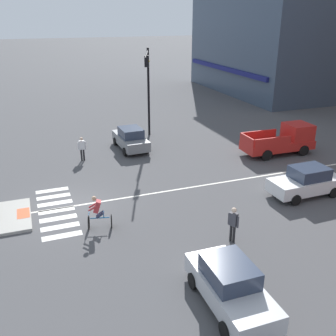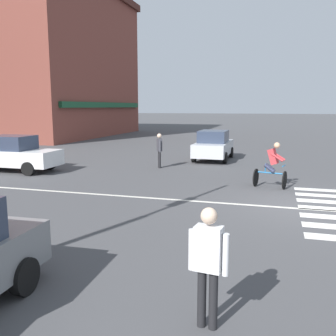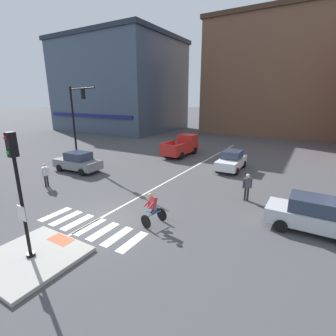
# 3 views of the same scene
# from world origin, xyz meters

# --- Properties ---
(ground_plane) EXTENTS (300.00, 300.00, 0.00)m
(ground_plane) POSITION_xyz_m (0.00, 0.00, 0.00)
(ground_plane) COLOR #474749
(traffic_island) EXTENTS (3.41, 3.31, 0.15)m
(traffic_island) POSITION_xyz_m (0.00, -3.53, 0.07)
(traffic_island) COLOR #A3A099
(traffic_island) RESTS_ON ground
(tactile_pad_front) EXTENTS (1.10, 0.60, 0.01)m
(tactile_pad_front) POSITION_xyz_m (0.00, -2.23, 0.15)
(tactile_pad_front) COLOR #DB5B38
(tactile_pad_front) RESTS_ON traffic_island
(signal_pole) EXTENTS (0.44, 0.38, 4.71)m
(signal_pole) POSITION_xyz_m (0.00, -3.54, 2.99)
(signal_pole) COLOR black
(signal_pole) RESTS_ON traffic_island
(crosswalk_stripe_a) EXTENTS (0.44, 1.80, 0.01)m
(crosswalk_stripe_a) POSITION_xyz_m (-2.59, -0.63, 0.00)
(crosswalk_stripe_a) COLOR silver
(crosswalk_stripe_a) RESTS_ON ground
(crosswalk_stripe_b) EXTENTS (0.44, 1.80, 0.01)m
(crosswalk_stripe_b) POSITION_xyz_m (-1.73, -0.63, 0.00)
(crosswalk_stripe_b) COLOR silver
(crosswalk_stripe_b) RESTS_ON ground
(crosswalk_stripe_c) EXTENTS (0.44, 1.80, 0.01)m
(crosswalk_stripe_c) POSITION_xyz_m (-0.86, -0.63, 0.00)
(crosswalk_stripe_c) COLOR silver
(crosswalk_stripe_c) RESTS_ON ground
(crosswalk_stripe_d) EXTENTS (0.44, 1.80, 0.01)m
(crosswalk_stripe_d) POSITION_xyz_m (0.00, -0.63, 0.00)
(crosswalk_stripe_d) COLOR silver
(crosswalk_stripe_d) RESTS_ON ground
(crosswalk_stripe_e) EXTENTS (0.44, 1.80, 0.01)m
(crosswalk_stripe_e) POSITION_xyz_m (0.86, -0.63, 0.00)
(crosswalk_stripe_e) COLOR silver
(crosswalk_stripe_e) RESTS_ON ground
(crosswalk_stripe_f) EXTENTS (0.44, 1.80, 0.01)m
(crosswalk_stripe_f) POSITION_xyz_m (1.73, -0.63, 0.00)
(crosswalk_stripe_f) COLOR silver
(crosswalk_stripe_f) RESTS_ON ground
(crosswalk_stripe_g) EXTENTS (0.44, 1.80, 0.01)m
(crosswalk_stripe_g) POSITION_xyz_m (2.59, -0.63, 0.00)
(crosswalk_stripe_g) COLOR silver
(crosswalk_stripe_g) RESTS_ON ground
(lane_centre_line) EXTENTS (0.14, 28.00, 0.01)m
(lane_centre_line) POSITION_xyz_m (-0.20, 10.00, 0.00)
(lane_centre_line) COLOR silver
(lane_centre_line) RESTS_ON ground
(traffic_light_mast) EXTENTS (5.00, 1.88, 6.95)m
(traffic_light_mast) POSITION_xyz_m (-10.07, 7.57, 4.56)
(traffic_light_mast) COLOR black
(traffic_light_mast) RESTS_ON ground
(building_corner_left) EXTENTS (21.14, 17.20, 16.36)m
(building_corner_left) POSITION_xyz_m (-24.35, 30.33, 8.20)
(building_corner_left) COLOR #3D4C60
(building_corner_left) RESTS_ON ground
(building_far_block) EXTENTS (21.39, 18.03, 18.66)m
(building_far_block) POSITION_xyz_m (1.34, 41.61, 9.35)
(building_far_block) COLOR brown
(building_far_block) RESTS_ON ground
(car_grey_cross_left) EXTENTS (4.17, 1.98, 1.64)m
(car_grey_cross_left) POSITION_xyz_m (-8.00, 5.50, 0.81)
(car_grey_cross_left) COLOR slate
(car_grey_cross_left) RESTS_ON ground
(car_silver_cross_right) EXTENTS (4.12, 1.88, 1.64)m
(car_silver_cross_right) POSITION_xyz_m (9.16, 4.31, 0.81)
(car_silver_cross_right) COLOR silver
(car_silver_cross_right) RESTS_ON ground
(car_white_eastbound_far) EXTENTS (1.89, 4.12, 1.64)m
(car_white_eastbound_far) POSITION_xyz_m (2.91, 12.50, 0.81)
(car_white_eastbound_far) COLOR white
(car_white_eastbound_far) RESTS_ON ground
(pickup_truck_red_westbound_distant) EXTENTS (2.16, 5.15, 2.08)m
(pickup_truck_red_westbound_distant) POSITION_xyz_m (-3.32, 15.49, 0.98)
(pickup_truck_red_westbound_distant) COLOR red
(pickup_truck_red_westbound_distant) RESTS_ON ground
(cyclist) EXTENTS (0.90, 1.21, 1.68)m
(cyclist) POSITION_xyz_m (2.51, 1.08, 0.87)
(cyclist) COLOR black
(cyclist) RESTS_ON ground
(pedestrian_at_curb_left) EXTENTS (0.26, 0.55, 1.67)m
(pedestrian_at_curb_left) POSITION_xyz_m (-6.82, 1.79, 0.98)
(pedestrian_at_curb_left) COLOR black
(pedestrian_at_curb_left) RESTS_ON ground
(pedestrian_waiting_far_side) EXTENTS (0.50, 0.36, 1.67)m
(pedestrian_waiting_far_side) POSITION_xyz_m (5.67, 6.37, 0.98)
(pedestrian_waiting_far_side) COLOR black
(pedestrian_waiting_far_side) RESTS_ON ground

